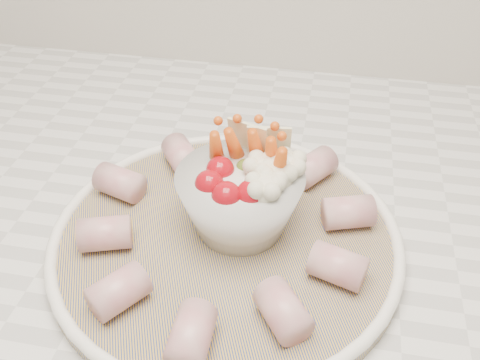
# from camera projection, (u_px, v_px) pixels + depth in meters

# --- Properties ---
(serving_platter) EXTENTS (0.46, 0.46, 0.02)m
(serving_platter) POSITION_uv_depth(u_px,v_px,m) (226.00, 238.00, 0.53)
(serving_platter) COLOR navy
(serving_platter) RESTS_ON kitchen_counter
(veggie_bowl) EXTENTS (0.12, 0.12, 0.10)m
(veggie_bowl) POSITION_uv_depth(u_px,v_px,m) (243.00, 194.00, 0.52)
(veggie_bowl) COLOR silver
(veggie_bowl) RESTS_ON serving_platter
(cured_meat_rolls) EXTENTS (0.30, 0.30, 0.03)m
(cured_meat_rolls) POSITION_uv_depth(u_px,v_px,m) (225.00, 223.00, 0.52)
(cured_meat_rolls) COLOR #B75361
(cured_meat_rolls) RESTS_ON serving_platter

